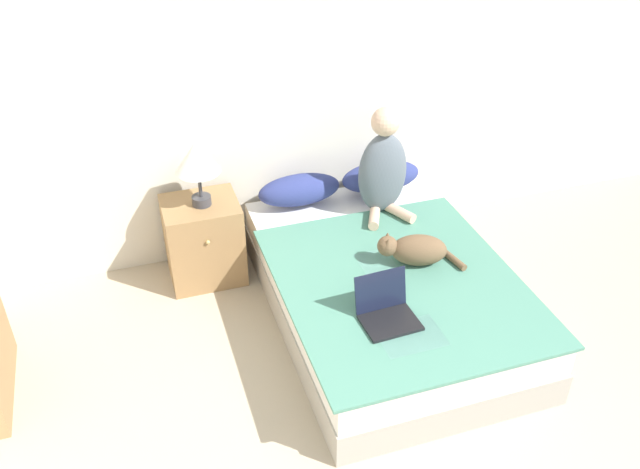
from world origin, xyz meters
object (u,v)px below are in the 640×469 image
(pillow_near, at_px, (299,190))
(nightstand, at_px, (204,240))
(pillow_far, at_px, (381,176))
(table_lamp, at_px, (197,160))
(person_sitting, at_px, (383,168))
(bed, at_px, (386,291))
(laptop_open, at_px, (387,311))
(cat_tabby, at_px, (415,249))

(pillow_near, bearing_deg, nightstand, -174.82)
(pillow_far, distance_m, table_lamp, 1.37)
(pillow_far, relative_size, person_sitting, 0.77)
(bed, xyz_separation_m, nightstand, (-1.02, 0.81, 0.09))
(laptop_open, distance_m, table_lamp, 1.56)
(laptop_open, bearing_deg, nightstand, 119.67)
(bed, relative_size, pillow_far, 3.47)
(bed, bearing_deg, table_lamp, 141.71)
(person_sitting, distance_m, laptop_open, 1.17)
(cat_tabby, height_order, laptop_open, laptop_open)
(cat_tabby, xyz_separation_m, laptop_open, (-0.37, -0.43, -0.05))
(person_sitting, height_order, nightstand, person_sitting)
(pillow_far, distance_m, laptop_open, 1.44)
(laptop_open, bearing_deg, bed, 63.47)
(cat_tabby, bearing_deg, table_lamp, -16.67)
(nightstand, bearing_deg, laptop_open, -57.54)
(bed, height_order, pillow_near, pillow_near)
(pillow_far, bearing_deg, table_lamp, -176.46)
(table_lamp, bearing_deg, laptop_open, -57.66)
(bed, xyz_separation_m, person_sitting, (0.20, 0.60, 0.55))
(pillow_near, bearing_deg, table_lamp, -173.33)
(nightstand, bearing_deg, table_lamp, -49.78)
(nightstand, bearing_deg, bed, -38.48)
(pillow_near, xyz_separation_m, nightstand, (-0.71, -0.06, -0.24))
(cat_tabby, relative_size, nightstand, 0.85)
(pillow_near, bearing_deg, person_sitting, -28.56)
(bed, distance_m, person_sitting, 0.84)
(person_sitting, height_order, laptop_open, person_sitting)
(nightstand, xyz_separation_m, table_lamp, (0.01, -0.02, 0.63))
(pillow_far, bearing_deg, bed, -109.47)
(pillow_far, relative_size, laptop_open, 1.84)
(laptop_open, height_order, nightstand, laptop_open)
(cat_tabby, distance_m, laptop_open, 0.57)
(pillow_near, distance_m, person_sitting, 0.62)
(cat_tabby, height_order, nightstand, cat_tabby)
(bed, xyz_separation_m, cat_tabby, (0.16, -0.04, 0.32))
(laptop_open, bearing_deg, cat_tabby, 46.88)
(pillow_far, xyz_separation_m, cat_tabby, (-0.15, -0.91, -0.01))
(pillow_near, bearing_deg, bed, -70.54)
(person_sitting, height_order, cat_tabby, person_sitting)
(person_sitting, distance_m, table_lamp, 1.23)
(pillow_near, height_order, person_sitting, person_sitting)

